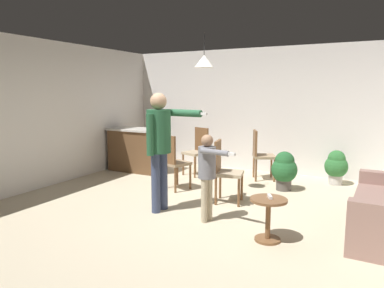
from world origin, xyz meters
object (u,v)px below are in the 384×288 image
at_px(dining_chair_centre_back, 225,169).
at_px(potted_plant_by_wall, 336,166).
at_px(dining_chair_near_wall, 173,160).
at_px(dining_chair_by_counter, 198,149).
at_px(person_child, 208,168).
at_px(kitchen_counter, 137,150).
at_px(spare_remote_on_table, 270,197).
at_px(potted_plant_corner, 284,169).
at_px(person_adult, 160,139).
at_px(dining_chair_spare, 261,153).
at_px(side_table_by_couch, 268,214).

height_order(dining_chair_centre_back, potted_plant_by_wall, dining_chair_centre_back).
relative_size(dining_chair_near_wall, dining_chair_centre_back, 1.00).
bearing_deg(dining_chair_by_counter, person_child, 138.90).
distance_m(kitchen_counter, spare_remote_on_table, 4.33).
distance_m(dining_chair_by_counter, spare_remote_on_table, 3.48).
xyz_separation_m(potted_plant_corner, potted_plant_by_wall, (0.78, 0.86, -0.03)).
bearing_deg(person_child, dining_chair_centre_back, -165.03).
bearing_deg(dining_chair_by_counter, person_adult, 122.87).
xyz_separation_m(person_child, potted_plant_corner, (0.56, 2.04, -0.36)).
bearing_deg(potted_plant_corner, kitchen_counter, 178.82).
xyz_separation_m(dining_chair_spare, potted_plant_by_wall, (1.39, 0.31, -0.18)).
distance_m(dining_chair_near_wall, potted_plant_by_wall, 3.12).
xyz_separation_m(dining_chair_near_wall, dining_chair_spare, (1.17, 1.46, 0.00)).
xyz_separation_m(side_table_by_couch, spare_remote_on_table, (0.01, 0.03, 0.21)).
bearing_deg(dining_chair_near_wall, person_adult, -49.80).
relative_size(dining_chair_by_counter, potted_plant_corner, 1.42).
bearing_deg(side_table_by_couch, potted_plant_corner, 98.76).
relative_size(side_table_by_couch, dining_chair_centre_back, 0.52).
height_order(person_child, potted_plant_corner, person_child).
relative_size(kitchen_counter, dining_chair_spare, 1.26).
bearing_deg(dining_chair_near_wall, potted_plant_corner, 45.70).
height_order(person_child, dining_chair_centre_back, person_child).
distance_m(kitchen_counter, side_table_by_couch, 4.34).
bearing_deg(dining_chair_by_counter, dining_chair_spare, -152.21).
xyz_separation_m(dining_chair_by_counter, potted_plant_by_wall, (2.71, 0.50, -0.18)).
relative_size(dining_chair_centre_back, dining_chair_spare, 1.00).
bearing_deg(dining_chair_by_counter, potted_plant_corner, -171.29).
height_order(person_adult, potted_plant_corner, person_adult).
bearing_deg(potted_plant_by_wall, dining_chair_by_counter, -169.46).
distance_m(person_adult, dining_chair_centre_back, 1.20).
relative_size(side_table_by_couch, person_child, 0.43).
distance_m(person_adult, person_child, 0.87).
bearing_deg(kitchen_counter, side_table_by_couch, -33.01).
relative_size(dining_chair_spare, potted_plant_corner, 1.42).
bearing_deg(potted_plant_corner, dining_chair_by_counter, 169.40).
xyz_separation_m(dining_chair_by_counter, dining_chair_near_wall, (0.14, -1.26, 0.00)).
distance_m(dining_chair_near_wall, spare_remote_on_table, 2.54).
relative_size(dining_chair_spare, spare_remote_on_table, 7.69).
height_order(kitchen_counter, person_adult, person_adult).
bearing_deg(spare_remote_on_table, dining_chair_centre_back, 132.84).
xyz_separation_m(potted_plant_corner, spare_remote_on_table, (0.36, -2.27, 0.15)).
distance_m(person_adult, spare_remote_on_table, 1.82).
relative_size(person_adult, spare_remote_on_table, 13.44).
xyz_separation_m(person_child, spare_remote_on_table, (0.92, -0.23, -0.21)).
bearing_deg(side_table_by_couch, dining_chair_spare, 108.69).
xyz_separation_m(dining_chair_near_wall, potted_plant_corner, (1.78, 0.90, -0.16)).
height_order(kitchen_counter, person_child, person_child).
bearing_deg(person_child, potted_plant_corner, 172.09).
distance_m(potted_plant_corner, spare_remote_on_table, 2.30).
height_order(side_table_by_couch, potted_plant_by_wall, potted_plant_by_wall).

